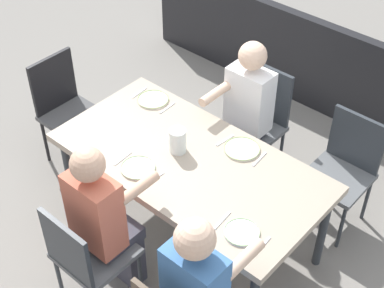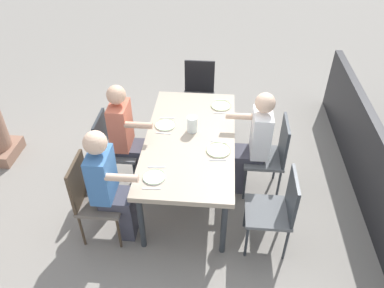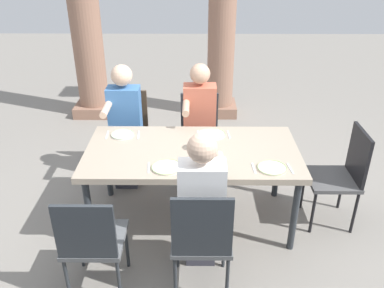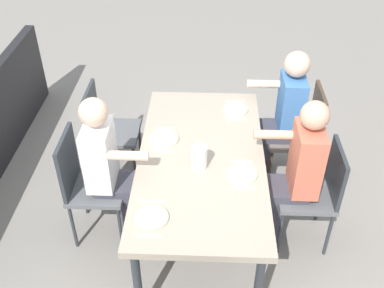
# 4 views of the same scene
# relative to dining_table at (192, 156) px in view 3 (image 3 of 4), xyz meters

# --- Properties ---
(ground_plane) EXTENTS (16.00, 16.00, 0.00)m
(ground_plane) POSITION_rel_dining_table_xyz_m (0.00, 0.00, -0.71)
(ground_plane) COLOR gray
(dining_table) EXTENTS (1.91, 0.97, 0.77)m
(dining_table) POSITION_rel_dining_table_xyz_m (0.00, 0.00, 0.00)
(dining_table) COLOR tan
(dining_table) RESTS_ON ground
(chair_west_north) EXTENTS (0.44, 0.44, 0.95)m
(chair_west_north) POSITION_rel_dining_table_xyz_m (-0.72, 0.91, -0.17)
(chair_west_north) COLOR #6A6158
(chair_west_north) RESTS_ON ground
(chair_west_south) EXTENTS (0.44, 0.44, 0.91)m
(chair_west_south) POSITION_rel_dining_table_xyz_m (-0.72, -0.91, -0.18)
(chair_west_south) COLOR #5B5E61
(chair_west_south) RESTS_ON ground
(chair_mid_north) EXTENTS (0.44, 0.44, 0.92)m
(chair_mid_north) POSITION_rel_dining_table_xyz_m (0.07, 0.90, -0.17)
(chair_mid_north) COLOR #5B5E61
(chair_mid_north) RESTS_ON ground
(chair_mid_south) EXTENTS (0.44, 0.44, 0.97)m
(chair_mid_south) POSITION_rel_dining_table_xyz_m (0.07, -0.91, -0.15)
(chair_mid_south) COLOR #5B5E61
(chair_mid_south) RESTS_ON ground
(chair_head_east) EXTENTS (0.44, 0.44, 0.96)m
(chair_head_east) POSITION_rel_dining_table_xyz_m (1.38, 0.00, -0.16)
(chair_head_east) COLOR #4F4F50
(chair_head_east) RESTS_ON ground
(diner_woman_green) EXTENTS (0.35, 0.49, 1.32)m
(diner_woman_green) POSITION_rel_dining_table_xyz_m (0.07, 0.72, 0.00)
(diner_woman_green) COLOR #3F3F4C
(diner_woman_green) RESTS_ON ground
(diner_man_white) EXTENTS (0.35, 0.50, 1.31)m
(diner_man_white) POSITION_rel_dining_table_xyz_m (-0.72, 0.71, 0.00)
(diner_man_white) COLOR #3F3F4C
(diner_man_white) RESTS_ON ground
(diner_guest_third) EXTENTS (0.35, 0.50, 1.31)m
(diner_guest_third) POSITION_rel_dining_table_xyz_m (0.08, -0.70, -0.00)
(diner_guest_third) COLOR #3F3F4C
(diner_guest_third) RESTS_ON ground
(stone_column_near) EXTENTS (0.56, 0.56, 3.04)m
(stone_column_near) POSITION_rel_dining_table_xyz_m (-1.51, 2.59, 0.79)
(stone_column_near) COLOR #936B56
(stone_column_near) RESTS_ON ground
(stone_column_centre) EXTENTS (0.50, 0.50, 2.87)m
(stone_column_centre) POSITION_rel_dining_table_xyz_m (0.40, 2.59, 0.70)
(stone_column_centre) COLOR #936B56
(stone_column_centre) RESTS_ON ground
(plate_0) EXTENTS (0.22, 0.22, 0.02)m
(plate_0) POSITION_rel_dining_table_xyz_m (-0.67, 0.28, 0.07)
(plate_0) COLOR white
(plate_0) RESTS_ON dining_table
(fork_0) EXTENTS (0.03, 0.17, 0.01)m
(fork_0) POSITION_rel_dining_table_xyz_m (-0.82, 0.28, 0.07)
(fork_0) COLOR silver
(fork_0) RESTS_ON dining_table
(spoon_0) EXTENTS (0.03, 0.17, 0.01)m
(spoon_0) POSITION_rel_dining_table_xyz_m (-0.52, 0.28, 0.07)
(spoon_0) COLOR silver
(spoon_0) RESTS_ON dining_table
(plate_1) EXTENTS (0.25, 0.25, 0.02)m
(plate_1) POSITION_rel_dining_table_xyz_m (-0.21, -0.31, 0.07)
(plate_1) COLOR silver
(plate_1) RESTS_ON dining_table
(fork_1) EXTENTS (0.03, 0.17, 0.01)m
(fork_1) POSITION_rel_dining_table_xyz_m (-0.36, -0.31, 0.07)
(fork_1) COLOR silver
(fork_1) RESTS_ON dining_table
(spoon_1) EXTENTS (0.03, 0.17, 0.01)m
(spoon_1) POSITION_rel_dining_table_xyz_m (-0.06, -0.31, 0.07)
(spoon_1) COLOR silver
(spoon_1) RESTS_ON dining_table
(plate_2) EXTENTS (0.24, 0.24, 0.02)m
(plate_2) POSITION_rel_dining_table_xyz_m (0.20, 0.30, 0.07)
(plate_2) COLOR white
(plate_2) RESTS_ON dining_table
(fork_2) EXTENTS (0.03, 0.17, 0.01)m
(fork_2) POSITION_rel_dining_table_xyz_m (0.05, 0.30, 0.07)
(fork_2) COLOR silver
(fork_2) RESTS_ON dining_table
(spoon_2) EXTENTS (0.03, 0.17, 0.01)m
(spoon_2) POSITION_rel_dining_table_xyz_m (0.35, 0.30, 0.07)
(spoon_2) COLOR silver
(spoon_2) RESTS_ON dining_table
(plate_3) EXTENTS (0.24, 0.24, 0.02)m
(plate_3) POSITION_rel_dining_table_xyz_m (0.66, -0.32, 0.07)
(plate_3) COLOR silver
(plate_3) RESTS_ON dining_table
(fork_3) EXTENTS (0.02, 0.17, 0.01)m
(fork_3) POSITION_rel_dining_table_xyz_m (0.51, -0.32, 0.07)
(fork_3) COLOR silver
(fork_3) RESTS_ON dining_table
(spoon_3) EXTENTS (0.03, 0.17, 0.01)m
(spoon_3) POSITION_rel_dining_table_xyz_m (0.81, -0.32, 0.07)
(spoon_3) COLOR silver
(spoon_3) RESTS_ON dining_table
(water_pitcher) EXTENTS (0.12, 0.12, 0.18)m
(water_pitcher) POSITION_rel_dining_table_xyz_m (0.12, -0.01, 0.14)
(water_pitcher) COLOR white
(water_pitcher) RESTS_ON dining_table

